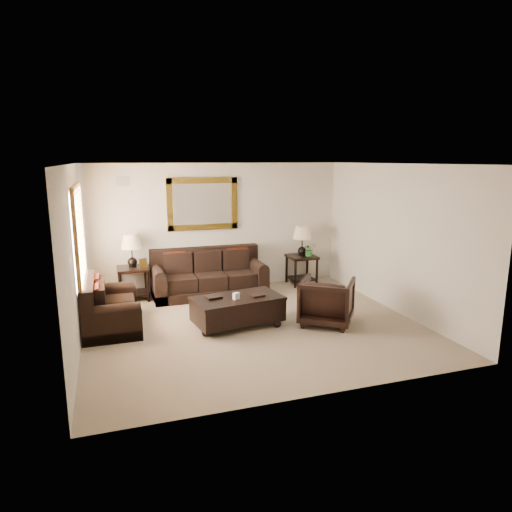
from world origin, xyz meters
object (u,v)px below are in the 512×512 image
object	(u,v)px
coffee_table	(238,308)
sofa	(209,278)
armchair	(327,299)
loveseat	(108,310)
end_table_right	(302,246)
end_table_left	(132,257)

from	to	relation	value
coffee_table	sofa	bearing A→B (deg)	82.96
armchair	loveseat	bearing A→B (deg)	21.68
loveseat	coffee_table	size ratio (longest dim) A/B	0.95
loveseat	end_table_right	bearing A→B (deg)	-70.00
sofa	armchair	distance (m)	2.82
sofa	end_table_left	bearing A→B (deg)	175.81
end_table_left	loveseat	bearing A→B (deg)	-108.65
end_table_left	end_table_right	world-z (taller)	end_table_left
armchair	coffee_table	bearing A→B (deg)	21.99
sofa	loveseat	world-z (taller)	sofa
coffee_table	loveseat	bearing A→B (deg)	155.99
end_table_right	end_table_left	bearing A→B (deg)	-179.95
sofa	armchair	world-z (taller)	sofa
end_table_left	armchair	xyz separation A→B (m)	(3.05, -2.47, -0.43)
armchair	end_table_right	bearing A→B (deg)	-67.62
loveseat	coffee_table	distance (m)	2.16
loveseat	end_table_left	bearing A→B (deg)	-18.65
loveseat	sofa	bearing A→B (deg)	-55.11
sofa	armchair	xyz separation A→B (m)	(1.54, -2.36, 0.10)
end_table_left	sofa	bearing A→B (deg)	-4.19
loveseat	armchair	distance (m)	3.69
end_table_left	coffee_table	world-z (taller)	end_table_left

